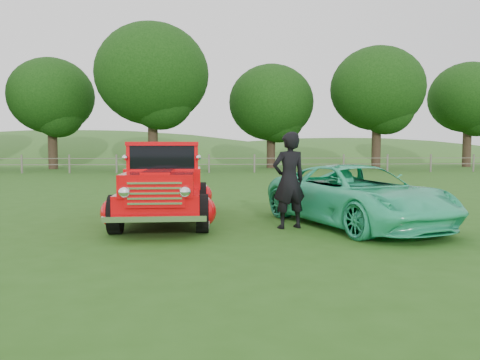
{
  "coord_description": "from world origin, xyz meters",
  "views": [
    {
      "loc": [
        0.13,
        -8.78,
        1.66
      ],
      "look_at": [
        0.75,
        1.2,
        0.96
      ],
      "focal_mm": 35.0,
      "sensor_mm": 36.0,
      "label": 1
    }
  ],
  "objects": [
    {
      "name": "fence_line",
      "position": [
        0.0,
        22.0,
        0.6
      ],
      "size": [
        48.0,
        0.12,
        1.2
      ],
      "color": "#676057",
      "rests_on": "ground"
    },
    {
      "name": "red_pickup",
      "position": [
        -0.91,
        1.78,
        0.8
      ],
      "size": [
        2.31,
        5.02,
        1.78
      ],
      "rotation": [
        0.0,
        0.0,
        0.02
      ],
      "color": "black",
      "rests_on": "ground"
    },
    {
      "name": "tree_near_west",
      "position": [
        -4.0,
        25.0,
        6.8
      ],
      "size": [
        8.0,
        8.0,
        10.42
      ],
      "color": "#322119",
      "rests_on": "ground"
    },
    {
      "name": "tree_far_east",
      "position": [
        22.0,
        30.0,
        5.86
      ],
      "size": [
        6.6,
        6.6,
        8.86
      ],
      "color": "#322119",
      "rests_on": "ground"
    },
    {
      "name": "tree_near_east",
      "position": [
        5.0,
        29.0,
        5.25
      ],
      "size": [
        6.8,
        6.8,
        8.33
      ],
      "color": "#322119",
      "rests_on": "ground"
    },
    {
      "name": "teal_sedan",
      "position": [
        3.21,
        0.89,
        0.65
      ],
      "size": [
        3.59,
        5.1,
        1.29
      ],
      "primitive_type": "imported",
      "rotation": [
        0.0,
        0.0,
        0.34
      ],
      "color": "#33CD95",
      "rests_on": "ground"
    },
    {
      "name": "ground",
      "position": [
        0.0,
        0.0,
        0.0
      ],
      "size": [
        140.0,
        140.0,
        0.0
      ],
      "primitive_type": "plane",
      "color": "#265216",
      "rests_on": "ground"
    },
    {
      "name": "man",
      "position": [
        1.72,
        0.68,
        0.99
      ],
      "size": [
        0.83,
        0.67,
        1.98
      ],
      "primitive_type": "imported",
      "rotation": [
        0.0,
        0.0,
        3.45
      ],
      "color": "black",
      "rests_on": "ground"
    },
    {
      "name": "tree_mid_west",
      "position": [
        -12.0,
        28.0,
        5.55
      ],
      "size": [
        6.4,
        6.4,
        8.46
      ],
      "color": "#322119",
      "rests_on": "ground"
    },
    {
      "name": "tree_mid_east",
      "position": [
        13.0,
        27.0,
        6.17
      ],
      "size": [
        7.2,
        7.2,
        9.44
      ],
      "color": "#322119",
      "rests_on": "ground"
    },
    {
      "name": "distant_hills",
      "position": [
        -4.08,
        59.46,
        -4.55
      ],
      "size": [
        116.0,
        60.0,
        18.0
      ],
      "color": "#326625",
      "rests_on": "ground"
    }
  ]
}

